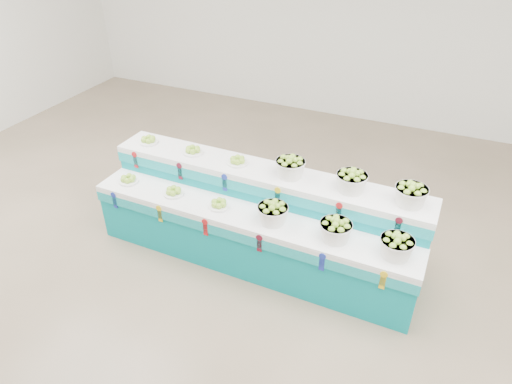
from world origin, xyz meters
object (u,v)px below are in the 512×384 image
display_stand (256,219)px  basket_upper_right (411,194)px  plate_upper_mid (193,150)px  basket_lower_left (273,213)px

display_stand → basket_upper_right: (1.54, 0.20, 0.62)m
display_stand → plate_upper_mid: plate_upper_mid is taller
basket_lower_left → plate_upper_mid: 1.31m
display_stand → plate_upper_mid: bearing=166.0°
basket_lower_left → plate_upper_mid: bearing=158.3°
plate_upper_mid → basket_upper_right: bearing=-1.0°
display_stand → basket_lower_left: (0.29, -0.23, 0.32)m
display_stand → plate_upper_mid: 1.09m
display_stand → basket_upper_right: basket_upper_right is taller
display_stand → basket_lower_left: display_stand is taller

